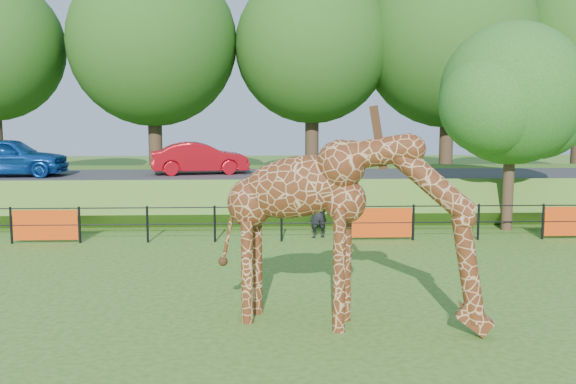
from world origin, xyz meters
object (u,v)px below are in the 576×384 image
(giraffe, at_px, (351,231))
(tree_east, at_px, (514,99))
(visitor, at_px, (318,212))
(car_blue, at_px, (8,157))
(car_red, at_px, (200,158))

(giraffe, xyz_separation_m, tree_east, (6.58, 9.33, 2.50))
(giraffe, bearing_deg, visitor, 106.20)
(giraffe, height_order, car_blue, giraffe)
(giraffe, relative_size, visitor, 3.12)
(car_red, relative_size, tree_east, 0.56)
(car_blue, height_order, visitor, car_blue)
(car_blue, height_order, car_red, car_blue)
(car_red, distance_m, tree_east, 11.87)
(car_red, bearing_deg, giraffe, -174.78)
(giraffe, height_order, car_red, giraffe)
(giraffe, xyz_separation_m, car_blue, (-11.26, 13.51, 0.39))
(car_blue, xyz_separation_m, car_red, (7.21, 0.62, -0.12))
(visitor, bearing_deg, car_red, -73.06)
(car_red, bearing_deg, car_blue, 84.19)
(car_blue, xyz_separation_m, visitor, (11.39, -5.27, -1.37))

